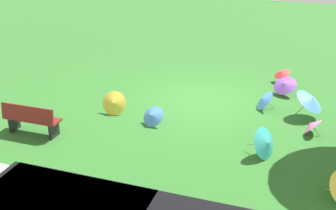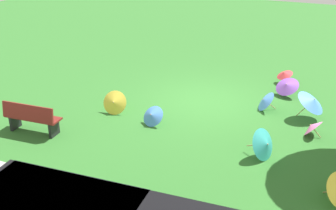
# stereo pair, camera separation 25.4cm
# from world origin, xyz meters

# --- Properties ---
(ground) EXTENTS (40.00, 40.00, 0.00)m
(ground) POSITION_xyz_m (0.00, 0.00, 0.00)
(ground) COLOR #2D6B28
(park_bench) EXTENTS (1.63, 0.60, 0.90)m
(park_bench) POSITION_xyz_m (3.58, 3.99, 0.47)
(park_bench) COLOR maroon
(park_bench) RESTS_ON ground
(parasol_blue_0) EXTENTS (0.76, 0.68, 0.59)m
(parasol_blue_0) POSITION_xyz_m (0.80, 2.20, 0.31)
(parasol_blue_0) COLOR tan
(parasol_blue_0) RESTS_ON ground
(parasol_pink_0) EXTENTS (0.63, 0.71, 0.54)m
(parasol_pink_0) POSITION_xyz_m (-3.45, 0.98, 0.27)
(parasol_pink_0) COLOR tan
(parasol_pink_0) RESTS_ON ground
(parasol_blue_1) EXTENTS (0.99, 1.04, 0.91)m
(parasol_blue_1) POSITION_xyz_m (-3.30, -0.07, 0.59)
(parasol_blue_1) COLOR tan
(parasol_blue_1) RESTS_ON ground
(parasol_teal_0) EXTENTS (0.84, 0.92, 0.80)m
(parasol_teal_0) POSITION_xyz_m (-2.54, 2.71, 0.40)
(parasol_teal_0) COLOR tan
(parasol_teal_0) RESTS_ON ground
(parasol_purple_0) EXTENTS (1.00, 0.97, 0.66)m
(parasol_purple_0) POSITION_xyz_m (-2.34, -1.58, 0.39)
(parasol_purple_0) COLOR tan
(parasol_purple_0) RESTS_ON ground
(parasol_yellow_1) EXTENTS (0.80, 0.70, 0.72)m
(parasol_yellow_1) POSITION_xyz_m (2.20, 1.95, 0.36)
(parasol_yellow_1) COLOR tan
(parasol_yellow_1) RESTS_ON ground
(parasol_blue_2) EXTENTS (0.74, 0.83, 0.62)m
(parasol_blue_2) POSITION_xyz_m (-1.91, -0.19, 0.31)
(parasol_blue_2) COLOR tan
(parasol_blue_2) RESTS_ON ground
(parasol_red_0) EXTENTS (0.81, 0.81, 0.57)m
(parasol_red_0) POSITION_xyz_m (-2.06, -2.73, 0.39)
(parasol_red_0) COLOR tan
(parasol_red_0) RESTS_ON ground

